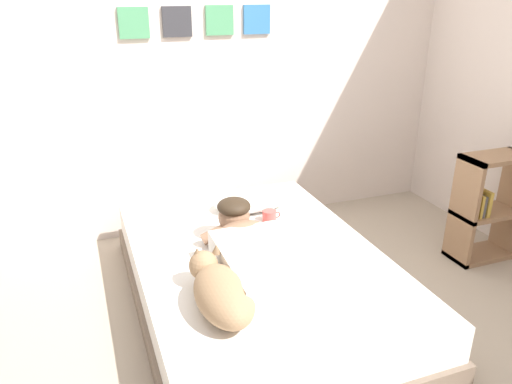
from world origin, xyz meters
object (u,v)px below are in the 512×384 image
pillow (251,201)px  dog (221,291)px  bookshelf (486,207)px  coffee_cup (269,216)px  cell_phone (249,249)px  bed (258,279)px  person_lying (255,252)px

pillow → dog: dog is taller
bookshelf → coffee_cup: bearing=164.9°
pillow → bookshelf: 1.60m
coffee_cup → cell_phone: (-0.25, -0.32, -0.03)m
cell_phone → bookshelf: (1.69, -0.06, 0.03)m
dog → bookshelf: (2.01, 0.44, -0.07)m
bed → person_lying: bearing=-116.1°
bed → dog: size_ratio=3.52×
dog → cell_phone: (0.32, 0.50, -0.10)m
bed → bookshelf: 1.66m
bed → person_lying: (-0.08, -0.16, 0.28)m
cell_phone → bookshelf: size_ratio=0.19×
coffee_cup → cell_phone: coffee_cup is taller
pillow → coffee_cup: (0.04, -0.24, -0.02)m
person_lying → bookshelf: bearing=4.7°
person_lying → bookshelf: size_ratio=1.23×
bed → pillow: 0.67m
pillow → cell_phone: size_ratio=3.71×
bed → bookshelf: bookshelf is taller
bed → coffee_cup: size_ratio=16.17×
bed → pillow: pillow is taller
dog → bookshelf: size_ratio=0.77×
person_lying → dog: 0.41m
dog → coffee_cup: bearing=55.0°
bed → cell_phone: 0.19m
person_lying → coffee_cup: person_lying is taller
coffee_cup → cell_phone: size_ratio=0.89×
dog → coffee_cup: size_ratio=4.60×
pillow → cell_phone: pillow is taller
cell_phone → person_lying: bearing=-101.5°
bookshelf → cell_phone: bearing=177.8°
bed → coffee_cup: coffee_cup is taller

